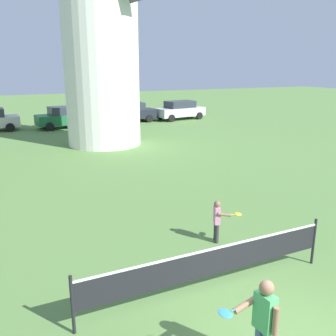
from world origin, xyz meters
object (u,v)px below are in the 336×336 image
Objects in this scene: parked_car_silver at (180,110)px; player_far at (218,219)px; tennis_net at (212,262)px; parked_car_black at (128,112)px; windmill at (99,2)px; player_near at (263,320)px; stray_ball at (300,232)px; parked_car_green at (67,117)px.

player_far is at bearing -114.80° from parked_car_silver.
parked_car_black is at bearing 74.37° from tennis_net.
windmill is at bearing -139.62° from parked_car_silver.
player_near reaches higher than stray_ball.
tennis_net is 23.96m from parked_car_black.
player_near is at bearing -94.18° from parked_car_green.
player_near is 0.33× the size of parked_car_green.
parked_car_black reaches higher than player_far.
player_far is 22.94m from parked_car_silver.
parked_car_green is (-0.83, 7.06, -6.85)m from windmill.
player_near is (-0.34, -1.94, 0.14)m from tennis_net.
parked_car_green is at bearing 85.82° from player_near.
parked_car_silver is at bearing 70.90° from stray_ball.
player_near is at bearing -114.65° from parked_car_silver.
windmill is at bearing -118.31° from parked_car_black.
parked_car_black is 1.01× the size of parked_car_silver.
parked_car_silver is (9.53, 0.34, -0.00)m from parked_car_green.
parked_car_black is 4.53m from parked_car_silver.
windmill is 83.36× the size of stray_ball.
parked_car_black reaches higher than stray_ball.
windmill is at bearing 81.57° from tennis_net.
windmill is 15.18m from player_far.
parked_car_black is at bearing 76.46° from player_far.
parked_car_green is 1.01× the size of parked_car_silver.
windmill is 16.04m from stray_ball.
parked_car_silver reaches higher than player_far.
parked_car_black reaches higher than player_near.
parked_car_green and parked_car_silver have the same top height.
parked_car_green is 1.00× the size of parked_car_black.
parked_car_green is 9.54m from parked_car_silver.
stray_ball is at bearing -84.87° from windmill.
tennis_net is at bearing -93.67° from parked_car_green.
stray_ball is at bearing -16.87° from player_far.
player_near is at bearing -105.19° from parked_car_black.
parked_car_silver reaches higher than tennis_net.
stray_ball is at bearing 18.89° from tennis_net.
tennis_net is at bearing 80.12° from player_near.
player_far is at bearing 54.22° from tennis_net.
player_near is 0.33× the size of parked_car_black.
player_far is 5.86× the size of stray_ball.
parked_car_black is at bearing 74.81° from player_near.
tennis_net is at bearing -98.43° from windmill.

